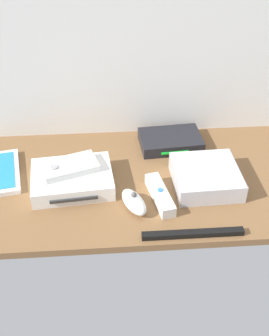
{
  "coord_description": "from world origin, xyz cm",
  "views": [
    {
      "loc": [
        -6.66,
        -91.96,
        75.37
      ],
      "look_at": [
        0.0,
        0.0,
        4.0
      ],
      "focal_mm": 46.92,
      "sensor_mm": 36.0,
      "label": 1
    }
  ],
  "objects_px": {
    "game_console": "(72,179)",
    "remote_nunchuk": "(134,202)",
    "remote_classic_pad": "(70,167)",
    "sensor_bar": "(193,234)",
    "remote_wand": "(160,195)",
    "network_router": "(170,141)",
    "mini_computer": "(206,176)"
  },
  "relations": [
    {
      "from": "mini_computer",
      "to": "network_router",
      "type": "relative_size",
      "value": 0.93
    },
    {
      "from": "remote_nunchuk",
      "to": "remote_classic_pad",
      "type": "height_order",
      "value": "remote_classic_pad"
    },
    {
      "from": "remote_nunchuk",
      "to": "remote_classic_pad",
      "type": "distance_m",
      "value": 0.2
    },
    {
      "from": "remote_nunchuk",
      "to": "sensor_bar",
      "type": "height_order",
      "value": "remote_nunchuk"
    },
    {
      "from": "game_console",
      "to": "mini_computer",
      "type": "relative_size",
      "value": 1.27
    },
    {
      "from": "remote_nunchuk",
      "to": "remote_classic_pad",
      "type": "bearing_deg",
      "value": 121.66
    },
    {
      "from": "sensor_bar",
      "to": "remote_classic_pad",
      "type": "bearing_deg",
      "value": 143.6
    },
    {
      "from": "game_console",
      "to": "remote_classic_pad",
      "type": "relative_size",
      "value": 1.38
    },
    {
      "from": "remote_classic_pad",
      "to": "sensor_bar",
      "type": "relative_size",
      "value": 0.67
    },
    {
      "from": "network_router",
      "to": "remote_wand",
      "type": "bearing_deg",
      "value": -108.31
    },
    {
      "from": "remote_classic_pad",
      "to": "mini_computer",
      "type": "bearing_deg",
      "value": -22.94
    },
    {
      "from": "remote_wand",
      "to": "remote_nunchuk",
      "type": "xyz_separation_m",
      "value": [
        -0.07,
        -0.03,
        0.01
      ]
    },
    {
      "from": "mini_computer",
      "to": "network_router",
      "type": "height_order",
      "value": "mini_computer"
    },
    {
      "from": "remote_wand",
      "to": "remote_nunchuk",
      "type": "relative_size",
      "value": 1.39
    },
    {
      "from": "remote_classic_pad",
      "to": "remote_wand",
      "type": "bearing_deg",
      "value": -37.8
    },
    {
      "from": "network_router",
      "to": "remote_classic_pad",
      "type": "distance_m",
      "value": 0.33
    },
    {
      "from": "network_router",
      "to": "sensor_bar",
      "type": "relative_size",
      "value": 0.78
    },
    {
      "from": "mini_computer",
      "to": "game_console",
      "type": "bearing_deg",
      "value": 176.89
    },
    {
      "from": "mini_computer",
      "to": "sensor_bar",
      "type": "relative_size",
      "value": 0.73
    },
    {
      "from": "remote_nunchuk",
      "to": "sensor_bar",
      "type": "distance_m",
      "value": 0.17
    },
    {
      "from": "remote_classic_pad",
      "to": "sensor_bar",
      "type": "distance_m",
      "value": 0.37
    },
    {
      "from": "game_console",
      "to": "network_router",
      "type": "xyz_separation_m",
      "value": [
        0.28,
        0.17,
        -0.0
      ]
    },
    {
      "from": "sensor_bar",
      "to": "network_router",
      "type": "bearing_deg",
      "value": 90.28
    },
    {
      "from": "game_console",
      "to": "remote_nunchuk",
      "type": "height_order",
      "value": "remote_nunchuk"
    },
    {
      "from": "mini_computer",
      "to": "sensor_bar",
      "type": "distance_m",
      "value": 0.2
    },
    {
      "from": "network_router",
      "to": "game_console",
      "type": "bearing_deg",
      "value": -153.67
    },
    {
      "from": "remote_nunchuk",
      "to": "mini_computer",
      "type": "bearing_deg",
      "value": -2.04
    },
    {
      "from": "remote_classic_pad",
      "to": "sensor_bar",
      "type": "bearing_deg",
      "value": -54.47
    },
    {
      "from": "sensor_bar",
      "to": "remote_wand",
      "type": "bearing_deg",
      "value": 115.05
    },
    {
      "from": "mini_computer",
      "to": "remote_nunchuk",
      "type": "distance_m",
      "value": 0.21
    },
    {
      "from": "mini_computer",
      "to": "sensor_bar",
      "type": "xyz_separation_m",
      "value": [
        -0.07,
        -0.18,
        -0.02
      ]
    },
    {
      "from": "remote_wand",
      "to": "game_console",
      "type": "bearing_deg",
      "value": 150.94
    }
  ]
}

